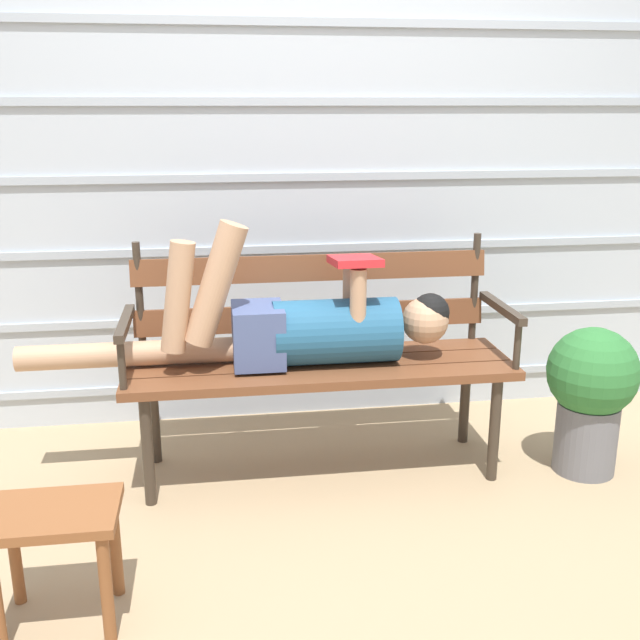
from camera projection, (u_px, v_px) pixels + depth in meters
ground_plane at (325, 485)px, 3.03m from camera, size 12.00×12.00×0.00m
house_siding at (300, 176)px, 3.45m from camera, size 4.44×0.08×2.32m
park_bench at (318, 347)px, 3.07m from camera, size 1.56×0.48×0.95m
reclining_person at (300, 325)px, 2.96m from camera, size 1.71×0.26×0.60m
footstool at (55, 535)px, 2.16m from camera, size 0.37×0.27×0.37m
potted_plant at (591, 390)px, 3.06m from camera, size 0.37×0.37×0.62m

